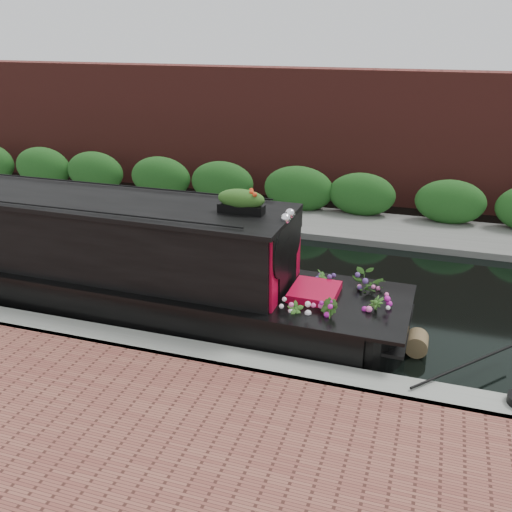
% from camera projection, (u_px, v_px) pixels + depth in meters
% --- Properties ---
extents(ground, '(80.00, 80.00, 0.00)m').
position_uv_depth(ground, '(234.00, 280.00, 12.51)').
color(ground, black).
rests_on(ground, ground).
extents(near_bank_coping, '(40.00, 0.60, 0.50)m').
position_uv_depth(near_bank_coping, '(166.00, 358.00, 9.60)').
color(near_bank_coping, gray).
rests_on(near_bank_coping, ground).
extents(far_bank_path, '(40.00, 2.40, 0.34)m').
position_uv_depth(far_bank_path, '(284.00, 222.00, 16.21)').
color(far_bank_path, slate).
rests_on(far_bank_path, ground).
extents(far_hedge, '(40.00, 1.10, 2.80)m').
position_uv_depth(far_hedge, '(292.00, 213.00, 17.00)').
color(far_hedge, '#1E501B').
rests_on(far_hedge, ground).
extents(far_brick_wall, '(40.00, 1.00, 8.00)m').
position_uv_depth(far_brick_wall, '(309.00, 195.00, 18.85)').
color(far_brick_wall, '#5B241E').
rests_on(far_brick_wall, ground).
extents(narrowboat, '(12.09, 2.31, 2.84)m').
position_uv_depth(narrowboat, '(85.00, 262.00, 11.30)').
color(narrowboat, black).
rests_on(narrowboat, ground).
extents(rope_fender, '(0.38, 0.42, 0.38)m').
position_uv_depth(rope_fender, '(417.00, 343.00, 9.69)').
color(rope_fender, brown).
rests_on(rope_fender, ground).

